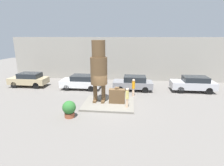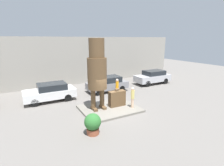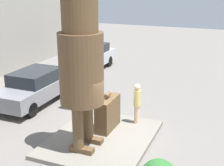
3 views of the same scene
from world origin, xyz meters
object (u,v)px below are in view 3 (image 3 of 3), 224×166
Objects in this scene: parked_car_silver at (90,57)px; parked_car_grey at (34,87)px; tourist at (137,102)px; worker_hivis at (71,90)px; statue_figure at (81,58)px; giant_suitcase at (108,113)px.

parked_car_grey is at bearing 2.14° from parked_car_silver.
tourist is 0.94× the size of worker_hivis.
statue_figure is 2.85m from giant_suitcase.
statue_figure is at bearing 156.16° from tourist.
giant_suitcase is 0.34× the size of parked_car_grey.
tourist is 0.36× the size of parked_car_silver.
parked_car_grey is 6.16m from parked_car_silver.
worker_hivis is (1.37, 2.34, 0.17)m from giant_suitcase.
statue_figure reaches higher than worker_hivis.
statue_figure is 3.23× the size of tourist.
parked_car_silver is at bearing 19.21° from worker_hivis.
statue_figure is 5.50m from parked_car_grey.
giant_suitcase is 0.84× the size of worker_hivis.
giant_suitcase is 1.24m from tourist.
tourist is 0.39× the size of parked_car_grey.
statue_figure is at bearing 25.26° from parked_car_silver.
tourist reaches higher than parked_car_silver.
parked_car_silver is (7.52, 4.48, 0.09)m from giant_suitcase.
parked_car_silver reaches higher than giant_suitcase.
statue_figure is 1.18× the size of parked_car_silver.
parked_car_grey is 1.92m from worker_hivis.
parked_car_grey is 2.43× the size of worker_hivis.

